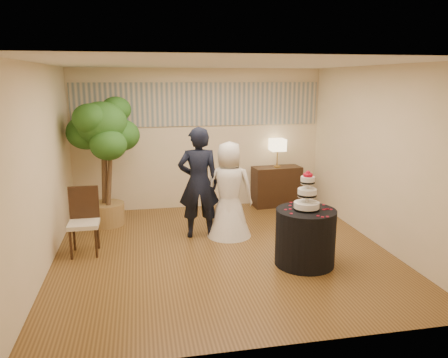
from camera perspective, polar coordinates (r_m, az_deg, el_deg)
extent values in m
cube|color=brown|center=(6.80, -0.18, -9.44)|extent=(5.00, 5.00, 0.00)
cube|color=white|center=(6.29, -0.20, 14.85)|extent=(5.00, 5.00, 0.00)
cube|color=beige|center=(8.84, -3.26, 5.18)|extent=(5.00, 0.06, 2.80)
cube|color=beige|center=(4.04, 6.51, -4.27)|extent=(5.00, 0.06, 2.80)
cube|color=beige|center=(6.43, -22.65, 1.26)|extent=(0.06, 5.00, 2.80)
cube|color=beige|center=(7.29, 19.51, 2.80)|extent=(0.06, 5.00, 2.80)
cube|color=#A6A598|center=(8.75, -3.30, 9.71)|extent=(4.90, 0.02, 0.85)
imported|color=black|center=(7.17, -3.33, -0.50)|extent=(0.72, 0.51, 1.85)
imported|color=white|center=(7.22, 0.68, -1.38)|extent=(0.92, 0.89, 1.61)
cylinder|color=black|center=(6.33, 10.55, -7.48)|extent=(1.11, 1.11, 0.81)
cube|color=black|center=(9.15, 6.86, -0.94)|extent=(1.02, 0.51, 0.82)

